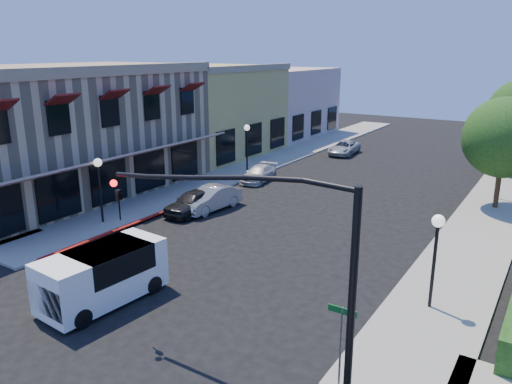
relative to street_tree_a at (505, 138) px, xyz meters
The scene contains 19 objects.
ground 24.06m from the street_tree_a, 111.80° to the right, with size 120.00×120.00×0.00m, color black.
sidewalk_left 18.71m from the street_tree_a, 164.10° to the left, with size 3.50×50.00×0.12m, color gray.
sidewalk_right 6.49m from the street_tree_a, 90.57° to the left, with size 3.50×50.00×0.12m, color gray.
curb_red_strip 21.45m from the street_tree_a, 138.28° to the right, with size 0.25×10.00×0.06m, color maroon.
corner_brick_building 26.63m from the street_tree_a, 155.60° to the right, with size 11.77×18.20×8.10m.
yellow_stucco_building 24.63m from the street_tree_a, behind, with size 10.00×12.00×7.60m, color tan.
pink_stucco_building 29.10m from the street_tree_a, 146.64° to the left, with size 10.00×12.00×7.00m, color #CBA699.
street_tree_a is the anchor object (origin of this frame).
signal_mast_arm 20.71m from the street_tree_a, 98.17° to the right, with size 8.01×0.39×6.00m.
street_name_sign 20.00m from the street_tree_a, 93.76° to the right, with size 0.80×0.06×2.50m.
lamppost_left_near 22.30m from the street_tree_a, 141.02° to the right, with size 0.44×0.44×3.57m.
lamppost_left_far 17.36m from the street_tree_a, behind, with size 0.44×0.44×3.57m.
lamppost_right_near 14.08m from the street_tree_a, 91.23° to the right, with size 0.44×0.44×3.57m.
lamppost_right_far 2.49m from the street_tree_a, 98.53° to the left, with size 0.44×0.44×3.57m.
white_van 22.71m from the street_tree_a, 117.98° to the right, with size 2.35×4.73×2.03m.
parked_car_a 17.88m from the street_tree_a, 145.20° to the right, with size 1.56×3.89×1.32m, color black.
parked_car_b 16.93m from the street_tree_a, 147.07° to the right, with size 1.44×4.12×1.36m, color #A3A6A8.
parked_car_c 15.57m from the street_tree_a, behind, with size 1.51×3.71×1.08m, color silver.
parked_car_d 17.26m from the street_tree_a, 143.67° to the left, with size 1.96×4.24×1.18m, color #B7BBBD.
Camera 1 is at (11.81, -8.84, 8.96)m, focal length 35.00 mm.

